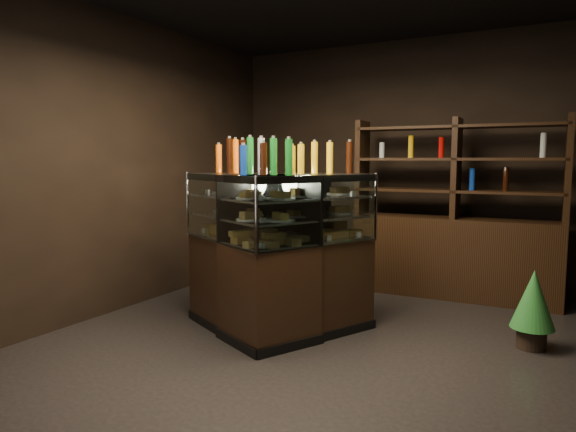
% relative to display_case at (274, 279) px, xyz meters
% --- Properties ---
extents(ground, '(5.00, 5.00, 0.00)m').
position_rel_display_case_xyz_m(ground, '(0.75, -0.07, -0.48)').
color(ground, black).
rests_on(ground, ground).
extents(room_shell, '(5.02, 5.02, 3.01)m').
position_rel_display_case_xyz_m(room_shell, '(0.75, -0.07, 1.46)').
color(room_shell, black).
rests_on(room_shell, ground).
extents(display_case, '(1.71, 1.46, 1.43)m').
position_rel_display_case_xyz_m(display_case, '(0.00, 0.00, 0.00)').
color(display_case, black).
rests_on(display_case, ground).
extents(food_display, '(1.33, 1.17, 0.44)m').
position_rel_display_case_xyz_m(food_display, '(0.00, -0.01, 0.57)').
color(food_display, gold).
rests_on(food_display, display_case).
extents(bottles_top, '(1.17, 1.02, 0.30)m').
position_rel_display_case_xyz_m(bottles_top, '(-0.00, 0.00, 1.08)').
color(bottles_top, yellow).
rests_on(bottles_top, display_case).
extents(potted_conifer, '(0.35, 0.35, 0.74)m').
position_rel_display_case_xyz_m(potted_conifer, '(2.07, 0.65, -0.05)').
color(potted_conifer, black).
rests_on(potted_conifer, ground).
extents(back_shelving, '(2.24, 0.49, 2.00)m').
position_rel_display_case_xyz_m(back_shelving, '(1.18, 1.98, 0.13)').
color(back_shelving, black).
rests_on(back_shelving, ground).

